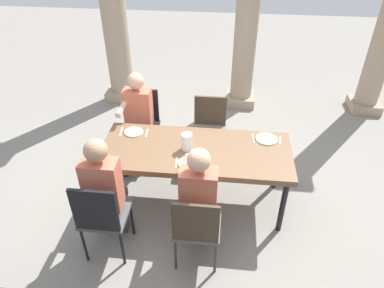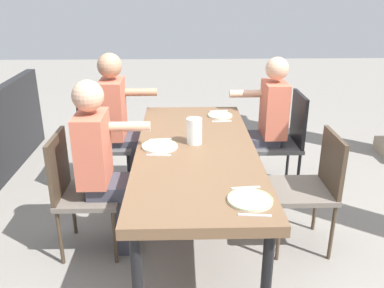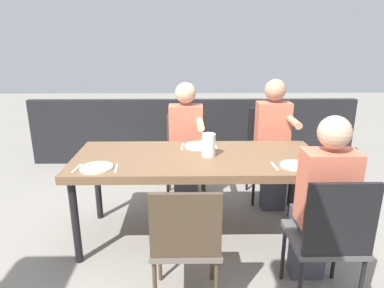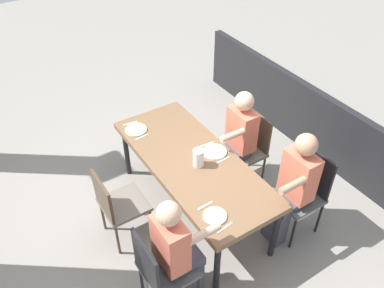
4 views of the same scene
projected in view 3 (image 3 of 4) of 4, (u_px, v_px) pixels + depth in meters
name	position (u px, v px, depth m)	size (l,w,h in m)	color
ground_plane	(197.00, 236.00, 3.10)	(16.00, 16.00, 0.00)	gray
dining_table	(197.00, 163.00, 2.89)	(2.06, 0.86, 0.76)	brown
chair_west_north	(330.00, 235.00, 2.14)	(0.44, 0.44, 0.95)	#4F4F50
chair_west_south	(268.00, 147.00, 3.76)	(0.44, 0.44, 0.97)	#4F4F50
chair_mid_north	(186.00, 239.00, 2.14)	(0.44, 0.44, 0.89)	#6A6158
chair_mid_south	(186.00, 152.00, 3.75)	(0.44, 0.44, 0.90)	#6A6158
diner_woman_green	(274.00, 140.00, 3.52)	(0.35, 0.50, 1.32)	#3F3F4C
diner_man_white	(186.00, 141.00, 3.51)	(0.35, 0.50, 1.29)	#3F3F4C
diner_guest_third	(322.00, 201.00, 2.27)	(0.35, 0.49, 1.28)	#3F3F4C
patio_railing	(193.00, 131.00, 4.78)	(4.46, 0.10, 0.90)	black
plate_0	(294.00, 165.00, 2.65)	(0.22, 0.22, 0.02)	white
fork_0	(313.00, 166.00, 2.65)	(0.02, 0.17, 0.01)	silver
spoon_0	(275.00, 166.00, 2.65)	(0.02, 0.17, 0.01)	silver
plate_1	(199.00, 146.00, 3.12)	(0.26, 0.26, 0.02)	white
fork_1	(215.00, 146.00, 3.12)	(0.02, 0.17, 0.01)	silver
spoon_1	(182.00, 146.00, 3.12)	(0.02, 0.17, 0.01)	silver
plate_2	(97.00, 167.00, 2.60)	(0.25, 0.25, 0.02)	silver
fork_2	(116.00, 168.00, 2.61)	(0.02, 0.17, 0.01)	silver
spoon_2	(77.00, 168.00, 2.60)	(0.02, 0.17, 0.01)	silver
water_pitcher	(209.00, 146.00, 2.86)	(0.11, 0.11, 0.19)	white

